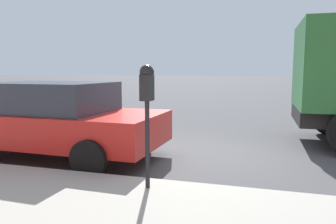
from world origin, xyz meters
The scene contains 3 objects.
ground_plane centered at (0.00, 0.00, 0.00)m, with size 220.00×220.00×0.00m, color #424244.
parking_meter centered at (-2.58, -0.05, 1.44)m, with size 0.21×0.19×1.65m.
car_red centered at (-0.96, 2.50, 0.79)m, with size 2.26×4.28×1.51m.
Camera 1 is at (-6.59, -1.50, 1.74)m, focal length 35.00 mm.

